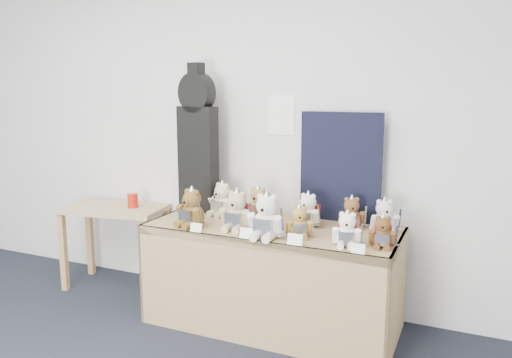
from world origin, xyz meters
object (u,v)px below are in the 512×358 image
at_px(display_table, 268,251).
at_px(teddy_back_left, 222,200).
at_px(teddy_front_far_left, 191,209).
at_px(teddy_front_left, 237,212).
at_px(teddy_front_right, 299,223).
at_px(teddy_front_far_right, 347,231).
at_px(teddy_back_centre_right, 308,211).
at_px(teddy_front_end, 383,233).
at_px(teddy_back_end, 384,218).
at_px(red_cup, 133,201).
at_px(teddy_back_centre_left, 258,205).
at_px(teddy_front_centre, 266,218).
at_px(side_table, 115,221).
at_px(guitar_case, 198,140).
at_px(teddy_back_right, 352,214).

xyz_separation_m(display_table, teddy_back_left, (-0.47, 0.21, 0.27)).
relative_size(teddy_front_far_left, teddy_front_left, 0.98).
xyz_separation_m(teddy_front_right, teddy_back_left, (-0.72, 0.30, 0.02)).
height_order(teddy_front_far_right, teddy_back_centre_right, teddy_back_centre_right).
height_order(teddy_front_end, teddy_back_end, teddy_back_end).
distance_m(red_cup, teddy_front_left, 1.18).
xyz_separation_m(teddy_front_left, teddy_back_centre_left, (0.02, 0.31, -0.01)).
bearing_deg(teddy_front_centre, teddy_front_left, 159.26).
bearing_deg(teddy_back_centre_right, display_table, -136.11).
relative_size(teddy_front_left, teddy_front_right, 1.31).
distance_m(red_cup, teddy_back_centre_left, 1.15).
relative_size(teddy_back_centre_left, teddy_back_end, 1.04).
height_order(side_table, guitar_case, guitar_case).
xyz_separation_m(guitar_case, red_cup, (-0.61, -0.04, -0.53)).
xyz_separation_m(teddy_back_left, teddy_back_end, (1.21, 0.01, -0.01)).
distance_m(side_table, teddy_front_centre, 1.63).
bearing_deg(teddy_front_far_left, teddy_back_centre_right, 38.14).
bearing_deg(guitar_case, teddy_back_right, 11.98).
distance_m(guitar_case, teddy_back_end, 1.52).
relative_size(teddy_front_left, teddy_front_centre, 0.93).
relative_size(teddy_front_end, teddy_back_centre_left, 0.82).
bearing_deg(teddy_back_left, teddy_back_centre_right, 11.92).
height_order(teddy_front_end, teddy_back_left, teddy_back_left).
bearing_deg(teddy_back_end, teddy_back_right, 146.48).
height_order(guitar_case, teddy_front_right, guitar_case).
height_order(side_table, teddy_back_centre_left, teddy_back_centre_left).
relative_size(side_table, teddy_back_left, 3.18).
height_order(display_table, teddy_back_right, teddy_back_right).
relative_size(display_table, teddy_front_right, 7.49).
height_order(teddy_front_left, teddy_back_centre_left, teddy_front_left).
height_order(side_table, teddy_front_end, teddy_front_end).
height_order(teddy_front_centre, teddy_back_right, teddy_front_centre).
relative_size(teddy_front_end, teddy_back_centre_right, 0.84).
bearing_deg(teddy_front_far_left, teddy_back_right, 35.79).
xyz_separation_m(side_table, teddy_back_left, (1.02, 0.01, 0.27)).
bearing_deg(teddy_back_centre_left, display_table, -48.99).
height_order(teddy_front_right, teddy_back_right, teddy_back_right).
bearing_deg(guitar_case, teddy_front_right, -7.90).
bearing_deg(teddy_back_right, teddy_front_far_left, -179.83).
bearing_deg(teddy_back_centre_right, guitar_case, -179.17).
bearing_deg(teddy_front_far_right, teddy_front_right, 159.48).
bearing_deg(teddy_back_end, teddy_front_right, -172.37).
bearing_deg(teddy_front_right, side_table, 147.74).
relative_size(red_cup, teddy_back_right, 0.47).
bearing_deg(side_table, teddy_front_centre, -23.33).
bearing_deg(teddy_back_left, teddy_front_far_left, -82.50).
bearing_deg(teddy_front_far_right, teddy_back_centre_right, 127.55).
relative_size(teddy_front_far_left, teddy_back_right, 1.21).
bearing_deg(display_table, teddy_front_left, -151.16).
bearing_deg(teddy_front_far_right, teddy_front_centre, 174.30).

